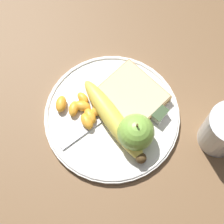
% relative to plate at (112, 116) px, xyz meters
% --- Properties ---
extents(ground_plane, '(3.00, 3.00, 0.00)m').
position_rel_plate_xyz_m(ground_plane, '(0.00, 0.00, -0.01)').
color(ground_plane, brown).
extents(plate, '(0.27, 0.27, 0.01)m').
position_rel_plate_xyz_m(plate, '(0.00, 0.00, 0.00)').
color(plate, silver).
rests_on(plate, ground_plane).
extents(juice_glass, '(0.08, 0.08, 0.10)m').
position_rel_plate_xyz_m(juice_glass, '(0.19, 0.10, 0.04)').
color(juice_glass, silver).
rests_on(juice_glass, ground_plane).
extents(apple, '(0.07, 0.07, 0.08)m').
position_rel_plate_xyz_m(apple, '(0.06, -0.01, 0.04)').
color(apple, '#84BC47').
rests_on(apple, plate).
extents(banana, '(0.20, 0.09, 0.04)m').
position_rel_plate_xyz_m(banana, '(0.01, -0.01, 0.02)').
color(banana, '#E0CC4C').
rests_on(banana, plate).
extents(bread_slice, '(0.13, 0.12, 0.02)m').
position_rel_plate_xyz_m(bread_slice, '(0.01, 0.05, 0.02)').
color(bread_slice, '#AB8751').
rests_on(bread_slice, plate).
extents(fork, '(0.06, 0.20, 0.00)m').
position_rel_plate_xyz_m(fork, '(-0.01, 0.00, 0.01)').
color(fork, silver).
rests_on(fork, plate).
extents(jam_packet, '(0.04, 0.03, 0.02)m').
position_rel_plate_xyz_m(jam_packet, '(0.06, 0.06, 0.01)').
color(jam_packet, white).
rests_on(jam_packet, plate).
extents(orange_segment_0, '(0.04, 0.04, 0.02)m').
position_rel_plate_xyz_m(orange_segment_0, '(-0.09, -0.05, 0.01)').
color(orange_segment_0, '#F9A32D').
rests_on(orange_segment_0, plate).
extents(orange_segment_1, '(0.04, 0.03, 0.02)m').
position_rel_plate_xyz_m(orange_segment_1, '(-0.03, -0.04, 0.01)').
color(orange_segment_1, '#F9A32D').
rests_on(orange_segment_1, plate).
extents(orange_segment_2, '(0.04, 0.03, 0.02)m').
position_rel_plate_xyz_m(orange_segment_2, '(-0.06, -0.02, 0.01)').
color(orange_segment_2, '#F9A32D').
rests_on(orange_segment_2, plate).
extents(orange_segment_3, '(0.03, 0.04, 0.02)m').
position_rel_plate_xyz_m(orange_segment_3, '(-0.07, -0.04, 0.01)').
color(orange_segment_3, '#F9A32D').
rests_on(orange_segment_3, plate).
extents(orange_segment_4, '(0.03, 0.02, 0.02)m').
position_rel_plate_xyz_m(orange_segment_4, '(-0.07, -0.01, 0.01)').
color(orange_segment_4, '#F9A32D').
rests_on(orange_segment_4, plate).
extents(orange_segment_5, '(0.04, 0.03, 0.02)m').
position_rel_plate_xyz_m(orange_segment_5, '(-0.03, -0.03, 0.01)').
color(orange_segment_5, '#F9A32D').
rests_on(orange_segment_5, plate).
extents(orange_segment_6, '(0.02, 0.04, 0.02)m').
position_rel_plate_xyz_m(orange_segment_6, '(-0.03, -0.01, 0.01)').
color(orange_segment_6, '#F9A32D').
rests_on(orange_segment_6, plate).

